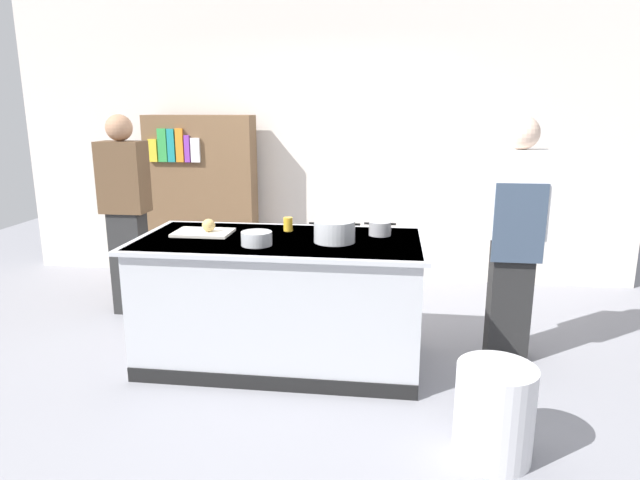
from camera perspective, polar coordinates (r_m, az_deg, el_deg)
ground_plane at (r=4.09m, az=-3.92°, el=-12.21°), size 10.00×10.00×0.00m
back_wall at (r=5.76m, az=-0.03°, el=10.83°), size 6.40×0.12×3.00m
counter_island at (r=3.91m, az=-4.04°, el=-6.06°), size 1.98×0.98×0.90m
cutting_board at (r=4.00m, az=-11.97°, el=0.75°), size 0.40×0.28×0.02m
onion at (r=3.97m, az=-11.43°, el=1.50°), size 0.09×0.09×0.09m
stock_pot at (r=3.67m, az=1.50°, el=0.91°), size 0.34×0.27×0.15m
sauce_pan at (r=3.89m, az=6.21°, el=1.20°), size 0.22×0.16×0.10m
mixing_bowl at (r=3.61m, az=-6.57°, el=0.16°), size 0.20×0.20×0.09m
juice_cup at (r=4.01m, az=-3.31°, el=1.64°), size 0.07×0.07×0.10m
trash_bin at (r=3.10m, az=17.54°, el=-16.60°), size 0.40×0.40×0.51m
person_chef at (r=4.05m, az=19.44°, el=0.48°), size 0.38×0.25×1.72m
person_guest at (r=5.02m, az=-19.40°, el=2.86°), size 0.38×0.24×1.72m
bookshelf at (r=5.81m, az=-12.05°, el=4.14°), size 1.10×0.31×1.70m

